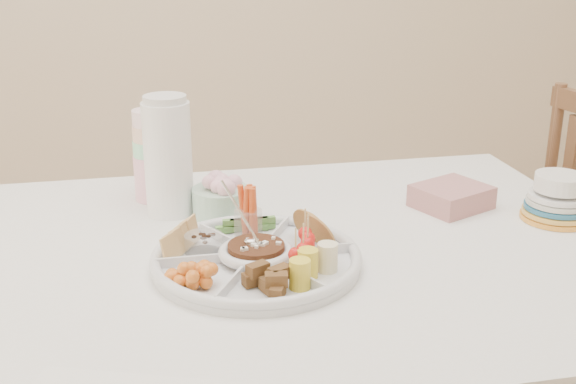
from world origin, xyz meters
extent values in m
cube|color=brown|center=(0.80, 0.29, 0.48)|extent=(0.46, 0.46, 0.96)
cylinder|color=white|center=(0.01, -0.08, 0.78)|extent=(0.38, 0.38, 0.04)
cylinder|color=#381F14|center=(0.01, -0.08, 0.79)|extent=(0.11, 0.11, 0.04)
cylinder|color=#B7C2B4|center=(-0.17, 0.33, 0.88)|extent=(0.11, 0.11, 0.24)
cylinder|color=white|center=(-0.13, 0.23, 0.89)|extent=(0.13, 0.13, 0.27)
cylinder|color=silver|center=(-0.03, 0.20, 0.80)|extent=(0.13, 0.13, 0.09)
cube|color=#B47676|center=(0.48, 0.14, 0.78)|extent=(0.19, 0.18, 0.05)
cylinder|color=#F7E653|center=(0.67, 0.03, 0.81)|extent=(0.17, 0.17, 0.09)
camera|label=1|loc=(-0.18, -1.27, 1.34)|focal=45.00mm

